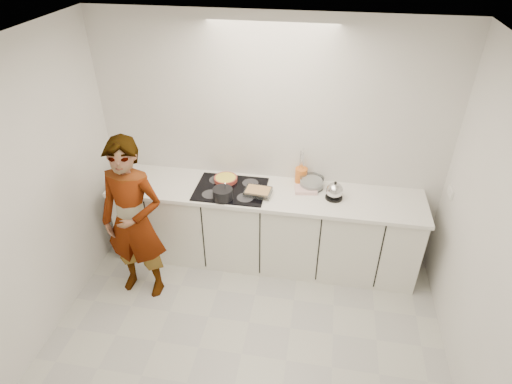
% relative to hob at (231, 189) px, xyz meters
% --- Properties ---
extents(floor, '(3.60, 3.20, 0.00)m').
position_rel_hob_xyz_m(floor, '(0.35, -1.26, -0.92)').
color(floor, beige).
rests_on(floor, ground).
extents(ceiling, '(3.60, 3.20, 0.00)m').
position_rel_hob_xyz_m(ceiling, '(0.35, -1.26, 1.68)').
color(ceiling, white).
rests_on(ceiling, wall_back).
extents(wall_back, '(3.60, 0.00, 2.60)m').
position_rel_hob_xyz_m(wall_back, '(0.35, 0.34, 0.38)').
color(wall_back, silver).
rests_on(wall_back, ground).
extents(wall_left, '(0.00, 3.20, 2.60)m').
position_rel_hob_xyz_m(wall_left, '(-1.45, -1.26, 0.38)').
color(wall_left, silver).
rests_on(wall_left, ground).
extents(wall_right, '(0.02, 3.20, 2.60)m').
position_rel_hob_xyz_m(wall_right, '(2.15, -1.24, 0.38)').
color(wall_right, silver).
rests_on(wall_right, ground).
extents(base_cabinets, '(3.20, 0.58, 0.87)m').
position_rel_hob_xyz_m(base_cabinets, '(0.35, 0.02, -0.48)').
color(base_cabinets, silver).
rests_on(base_cabinets, floor).
extents(countertop, '(3.24, 0.64, 0.04)m').
position_rel_hob_xyz_m(countertop, '(0.35, 0.02, -0.03)').
color(countertop, white).
rests_on(countertop, base_cabinets).
extents(hob, '(0.72, 0.54, 0.01)m').
position_rel_hob_xyz_m(hob, '(0.00, 0.00, 0.00)').
color(hob, black).
rests_on(hob, countertop).
extents(tart_dish, '(0.31, 0.31, 0.04)m').
position_rel_hob_xyz_m(tart_dish, '(-0.09, 0.14, 0.03)').
color(tart_dish, '#A23A2F').
rests_on(tart_dish, hob).
extents(saucepan, '(0.22, 0.22, 0.19)m').
position_rel_hob_xyz_m(saucepan, '(-0.04, -0.19, 0.06)').
color(saucepan, black).
rests_on(saucepan, hob).
extents(baking_dish, '(0.28, 0.21, 0.05)m').
position_rel_hob_xyz_m(baking_dish, '(0.29, -0.05, 0.04)').
color(baking_dish, silver).
rests_on(baking_dish, hob).
extents(mixing_bowl, '(0.32, 0.32, 0.11)m').
position_rel_hob_xyz_m(mixing_bowl, '(0.82, 0.18, 0.05)').
color(mixing_bowl, silver).
rests_on(mixing_bowl, countertop).
extents(tea_towel, '(0.24, 0.19, 0.04)m').
position_rel_hob_xyz_m(tea_towel, '(0.77, 0.10, 0.01)').
color(tea_towel, white).
rests_on(tea_towel, countertop).
extents(kettle, '(0.19, 0.19, 0.20)m').
position_rel_hob_xyz_m(kettle, '(1.05, 0.02, 0.08)').
color(kettle, black).
rests_on(kettle, countertop).
extents(utensil_crock, '(0.17, 0.17, 0.16)m').
position_rel_hob_xyz_m(utensil_crock, '(0.70, 0.28, 0.07)').
color(utensil_crock, orange).
rests_on(utensil_crock, countertop).
extents(cook, '(0.65, 0.45, 1.72)m').
position_rel_hob_xyz_m(cook, '(-0.80, -0.62, -0.06)').
color(cook, silver).
rests_on(cook, floor).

